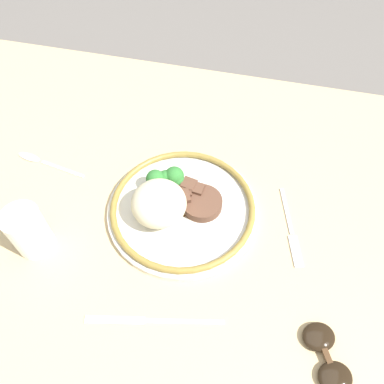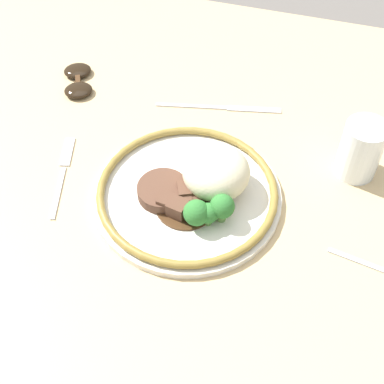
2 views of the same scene
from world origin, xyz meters
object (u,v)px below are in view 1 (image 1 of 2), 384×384
object	(u,v)px
spoon	(37,160)
sunglasses	(327,356)
fork	(292,233)
knife	(149,321)
plate	(177,204)
juice_glass	(29,232)

from	to	relation	value
spoon	sunglasses	distance (m)	0.65
fork	knife	xyz separation A→B (m)	(0.21, 0.21, -0.00)
fork	sunglasses	xyz separation A→B (m)	(-0.07, 0.20, 0.01)
plate	sunglasses	xyz separation A→B (m)	(-0.28, 0.20, -0.01)
sunglasses	plate	bearing A→B (deg)	-61.52
knife	spoon	bearing A→B (deg)	-51.16
juice_glass	sunglasses	distance (m)	0.51
juice_glass	spoon	bearing A→B (deg)	-62.81
knife	spoon	xyz separation A→B (m)	(0.33, -0.26, 0.00)
sunglasses	fork	bearing A→B (deg)	-97.80
fork	spoon	world-z (taller)	spoon
plate	knife	distance (m)	0.21
juice_glass	plate	bearing A→B (deg)	-150.61
knife	sunglasses	bearing A→B (deg)	169.90
fork	knife	distance (m)	0.30
fork	spoon	distance (m)	0.54
fork	spoon	size ratio (longest dim) A/B	1.02
juice_glass	fork	xyz separation A→B (m)	(-0.44, -0.13, -0.04)
knife	sunglasses	size ratio (longest dim) A/B	1.92
plate	spoon	world-z (taller)	plate
plate	knife	size ratio (longest dim) A/B	1.30
juice_glass	spoon	xyz separation A→B (m)	(0.09, -0.18, -0.04)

